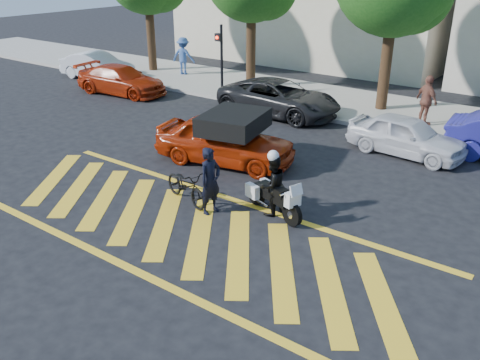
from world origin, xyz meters
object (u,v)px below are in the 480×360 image
Objects in this scene: parked_mid_left at (279,98)px; parked_mid_right at (406,136)px; bicycle at (186,186)px; officer_moto at (272,185)px; red_convertible at (225,140)px; parked_left at (121,80)px; officer_bike at (210,181)px; police_motorcycle at (273,197)px; parked_far_left at (97,66)px.

parked_mid_left reaches higher than parked_mid_right.
officer_moto reaches higher than bicycle.
parked_left is (-9.05, 3.93, -0.09)m from red_convertible.
officer_bike is at bearing -129.16° from parked_left.
officer_moto is (1.27, 0.81, -0.08)m from officer_bike.
bicycle is 0.39× the size of parked_left.
police_motorcycle is 3.66m from red_convertible.
parked_mid_left is (7.64, 1.40, 0.05)m from parked_left.
parked_mid_left is at bearing 139.01° from police_motorcycle.
officer_bike is 1.51m from officer_moto.
officer_moto is 13.46m from parked_left.
officer_bike is 1.57m from police_motorcycle.
officer_bike is 0.89× the size of police_motorcycle.
bicycle is 0.41× the size of red_convertible.
officer_bike reaches higher than bicycle.
bicycle is 7.50m from parked_mid_right.
parked_far_left is (-12.43, 5.33, -0.07)m from red_convertible.
officer_moto is 0.42× the size of parked_mid_right.
officer_moto is 0.38× the size of parked_far_left.
bicycle is 0.47× the size of parked_mid_right.
officer_moto is at bearing -50.43° from officer_bike.
parked_far_left is 16.72m from parked_mid_right.
red_convertible is at bearing 38.58° from officer_bike.
parked_far_left reaches higher than parked_mid_right.
parked_left is at bearing 100.51° from parked_mid_left.
police_motorcycle is 8.60m from parked_mid_left.
parked_far_left is (-14.18, 8.18, -0.19)m from officer_bike.
parked_mid_left is at bearing 32.29° from bicycle.
red_convertible is at bearing 164.18° from police_motorcycle.
officer_moto reaches higher than parked_mid_left.
parked_left is 13.28m from parked_mid_right.
bicycle reaches higher than police_motorcycle.
police_motorcycle is at bearing 173.77° from parked_mid_right.
officer_bike is at bearing -39.52° from officer_moto.
officer_bike is at bearing 165.02° from parked_mid_right.
police_motorcycle is 0.30m from officer_moto.
officer_bike is 7.22m from parked_mid_right.
parked_left is (-12.07, 5.97, -0.14)m from officer_moto.
parked_left is 0.89× the size of parked_mid_left.
parked_left is at bearing 72.60° from bicycle.
officer_moto reaches higher than police_motorcycle.
officer_bike reaches higher than red_convertible.
parked_mid_left is at bearing -86.66° from parked_left.
parked_far_left reaches higher than bicycle.
parked_mid_right is (1.21, 5.97, -0.14)m from officer_moto.
bicycle is at bearing -129.24° from parked_far_left.
officer_bike is at bearing -129.51° from police_motorcycle.
red_convertible is 5.51m from parked_mid_left.
parked_mid_left is at bearing 28.09° from officer_bike.
parked_left is (-12.08, 5.96, 0.17)m from police_motorcycle.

